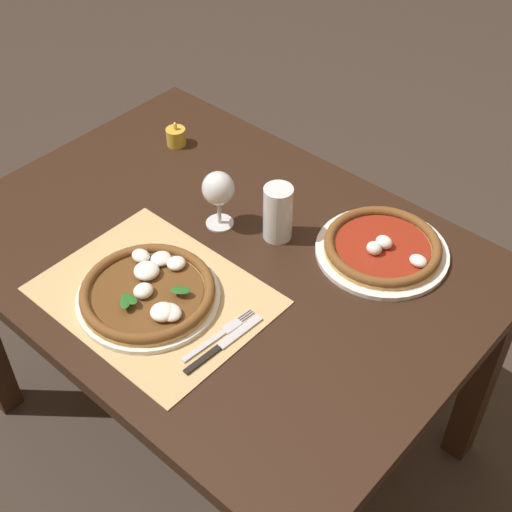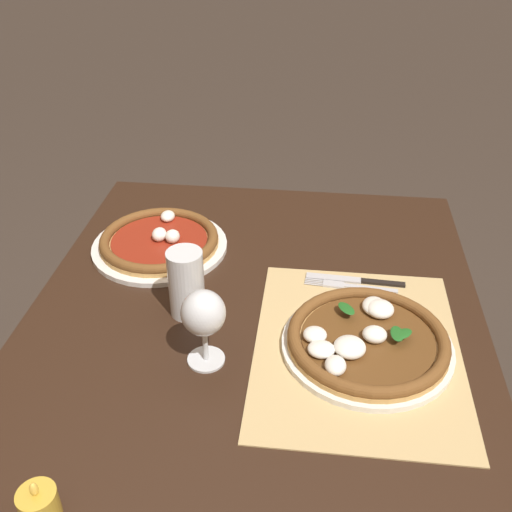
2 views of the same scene
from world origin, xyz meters
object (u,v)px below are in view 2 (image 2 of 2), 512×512
object	(u,v)px
pizza_near	(367,342)
pint_glass	(186,284)
knife	(355,280)
votive_candle	(39,505)
pizza_far	(160,241)
fork	(350,286)
wine_glass	(204,316)

from	to	relation	value
pizza_near	pint_glass	size ratio (longest dim) A/B	2.23
knife	votive_candle	bearing A→B (deg)	143.79
pint_glass	knife	world-z (taller)	pint_glass
pizza_far	votive_candle	bearing A→B (deg)	-179.42
pint_glass	knife	bearing A→B (deg)	-67.30
pizza_near	votive_candle	size ratio (longest dim) A/B	4.48
pizza_far	fork	bearing A→B (deg)	-103.86
pizza_far	fork	world-z (taller)	pizza_far
pizza_near	pizza_far	distance (m)	0.56
fork	votive_candle	bearing A→B (deg)	143.42
fork	wine_glass	bearing A→B (deg)	133.73
votive_candle	knife	bearing A→B (deg)	-36.21
pizza_near	votive_candle	bearing A→B (deg)	130.33
wine_glass	pizza_far	bearing A→B (deg)	26.07
pizza_near	knife	size ratio (longest dim) A/B	1.50
pint_glass	fork	bearing A→B (deg)	-70.10
pizza_near	wine_glass	xyz separation A→B (m)	(-0.06, 0.29, 0.08)
pizza_near	pizza_far	size ratio (longest dim) A/B	1.01
pizza_far	knife	size ratio (longest dim) A/B	1.48
knife	votive_candle	size ratio (longest dim) A/B	2.99
pizza_far	knife	xyz separation A→B (m)	(-0.09, -0.46, -0.01)
pint_glass	knife	xyz separation A→B (m)	(0.14, -0.34, -0.06)
wine_glass	pint_glass	bearing A→B (deg)	24.54
pizza_near	votive_candle	world-z (taller)	votive_candle
votive_candle	fork	bearing A→B (deg)	-36.58
fork	votive_candle	size ratio (longest dim) A/B	2.79
fork	knife	distance (m)	0.03
pizza_near	votive_candle	distance (m)	0.61
pizza_far	pint_glass	xyz separation A→B (m)	(-0.23, -0.12, 0.05)
fork	votive_candle	xyz separation A→B (m)	(-0.59, 0.44, 0.02)
pint_glass	fork	distance (m)	0.36
pizza_near	knife	bearing A→B (deg)	3.82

